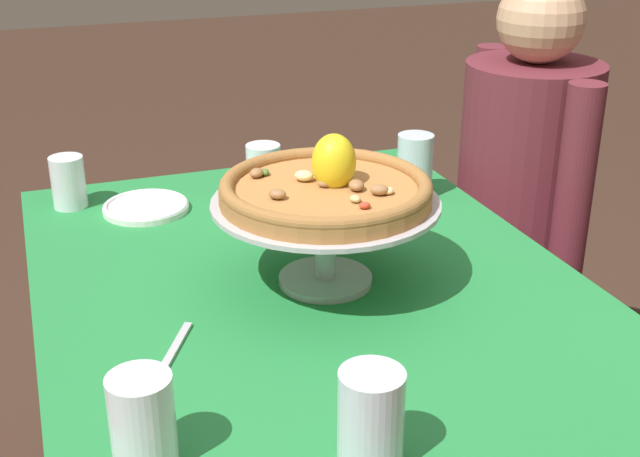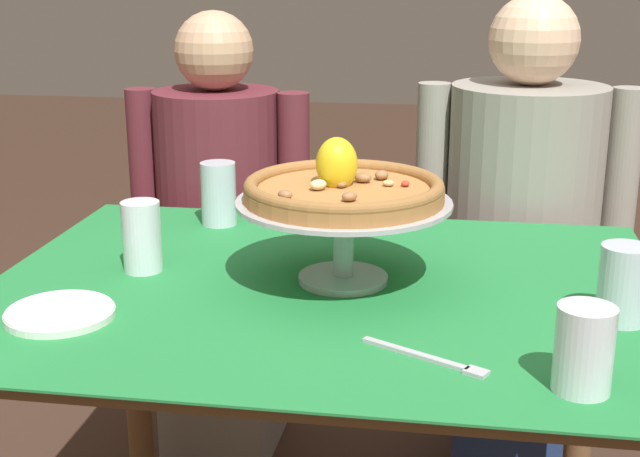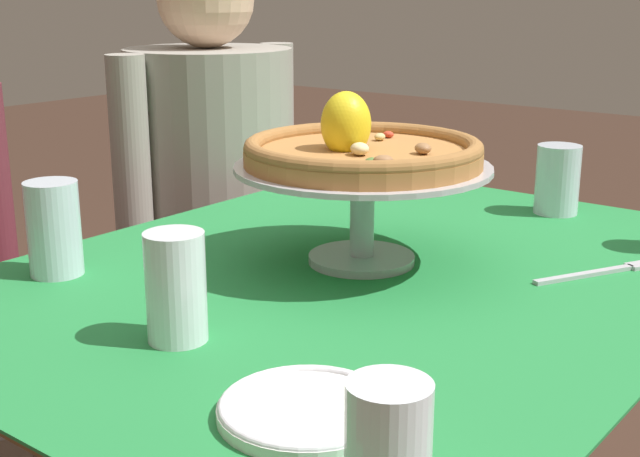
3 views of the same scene
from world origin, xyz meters
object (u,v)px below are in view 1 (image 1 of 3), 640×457
at_px(diner_left, 519,236).
at_px(side_plate, 146,207).
at_px(water_glass_side_right, 371,425).
at_px(pizza, 326,187).
at_px(pizza_stand, 326,222).
at_px(water_glass_front_right, 143,426).
at_px(water_glass_front_left, 69,185).
at_px(water_glass_side_left, 264,180).
at_px(dinner_fork, 166,364).
at_px(water_glass_back_left, 415,170).

bearing_deg(diner_left, side_plate, -90.97).
bearing_deg(water_glass_side_right, pizza, 166.28).
height_order(pizza_stand, water_glass_front_right, pizza_stand).
bearing_deg(water_glass_front_left, water_glass_side_left, 71.21).
height_order(pizza_stand, water_glass_side_left, pizza_stand).
bearing_deg(pizza_stand, water_glass_side_right, -13.58).
xyz_separation_m(water_glass_front_right, side_plate, (-0.79, 0.13, -0.04)).
xyz_separation_m(water_glass_side_right, water_glass_front_right, (-0.09, -0.25, -0.00)).
distance_m(side_plate, dinner_fork, 0.60).
bearing_deg(pizza_stand, water_glass_front_left, -142.83).
relative_size(water_glass_front_right, side_plate, 0.68).
distance_m(water_glass_back_left, side_plate, 0.57).
bearing_deg(water_glass_front_left, water_glass_side_right, 15.71).
height_order(pizza_stand, dinner_fork, pizza_stand).
xyz_separation_m(pizza, water_glass_side_left, (-0.37, -0.00, -0.12)).
bearing_deg(diner_left, pizza_stand, -57.95).
distance_m(water_glass_front_right, dinner_fork, 0.21).
bearing_deg(pizza_stand, side_plate, -150.88).
distance_m(water_glass_side_right, water_glass_front_right, 0.27).
distance_m(water_glass_front_right, side_plate, 0.80).
xyz_separation_m(pizza, water_glass_side_right, (0.46, -0.11, -0.12)).
bearing_deg(water_glass_side_left, water_glass_side_right, -7.61).
relative_size(pizza_stand, side_plate, 2.16).
height_order(water_glass_front_right, side_plate, water_glass_front_right).
distance_m(water_glass_back_left, dinner_fork, 0.79).
bearing_deg(water_glass_side_right, water_glass_front_left, -164.29).
distance_m(water_glass_side_left, side_plate, 0.25).
height_order(pizza, side_plate, pizza).
distance_m(pizza_stand, water_glass_back_left, 0.45).
height_order(water_glass_front_right, dinner_fork, water_glass_front_right).
bearing_deg(water_glass_front_right, pizza, 135.35).
bearing_deg(side_plate, pizza, 29.34).
xyz_separation_m(pizza, water_glass_front_right, (0.37, -0.36, -0.12)).
xyz_separation_m(pizza_stand, pizza, (-0.00, 0.00, 0.06)).
xyz_separation_m(pizza_stand, water_glass_side_right, (0.46, -0.11, -0.06)).
height_order(water_glass_back_left, diner_left, diner_left).
distance_m(water_glass_front_left, water_glass_side_right, 1.00).
bearing_deg(diner_left, water_glass_front_right, -52.63).
distance_m(pizza_stand, water_glass_front_left, 0.63).
bearing_deg(side_plate, water_glass_front_right, -8.95).
xyz_separation_m(water_glass_back_left, side_plate, (-0.11, -0.55, -0.05)).
bearing_deg(water_glass_front_left, water_glass_front_right, 1.21).
distance_m(pizza_stand, diner_left, 0.83).
xyz_separation_m(water_glass_back_left, diner_left, (-0.10, 0.34, -0.25)).
relative_size(pizza_stand, diner_left, 0.32).
xyz_separation_m(water_glass_side_right, dinner_fork, (-0.29, -0.19, -0.05)).
relative_size(water_glass_side_right, water_glass_front_right, 1.06).
distance_m(water_glass_back_left, water_glass_front_right, 0.96).
xyz_separation_m(water_glass_side_left, side_plate, (-0.05, -0.24, -0.05)).
height_order(water_glass_front_left, diner_left, diner_left).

